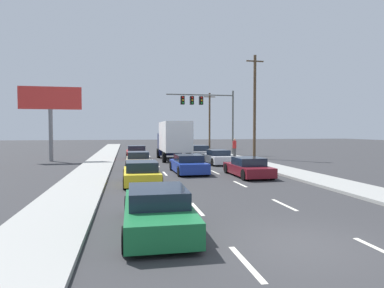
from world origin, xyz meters
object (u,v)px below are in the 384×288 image
Objects in this scene: car_yellow at (141,173)px; car_green at (157,210)px; car_tan at (138,160)px; car_blue at (188,164)px; car_red at (136,153)px; car_maroon at (248,168)px; roadside_billboard at (50,106)px; box_truck at (173,138)px; pedestrian_near_corner at (234,148)px; utility_pole_mid at (255,106)px; utility_pole_far at (210,120)px; car_white at (218,157)px; car_silver at (199,152)px; traffic_signal_mast at (204,106)px.

car_yellow reaches higher than car_green.
car_blue is (3.18, -3.74, 0.00)m from car_tan.
car_red reaches higher than car_blue.
car_maroon is at bearing -34.63° from car_blue.
roadside_billboard is (-14.14, 13.04, 4.52)m from car_maroon.
box_truck reaches higher than car_yellow.
car_tan is 2.19× the size of pedestrian_near_corner.
utility_pole_mid is 19.12m from utility_pole_far.
car_white is (6.76, 9.28, -0.01)m from car_yellow.
car_maroon is 0.64× the size of roadside_billboard.
car_white is 0.60× the size of roadside_billboard.
traffic_signal_mast is (1.31, 3.29, 5.12)m from car_silver.
roadside_billboard is (-19.43, 0.86, -0.25)m from utility_pole_mid.
car_silver is at bearing -111.68° from traffic_signal_mast.
car_tan is at bearing -127.35° from car_silver.
utility_pole_far reaches higher than car_blue.
pedestrian_near_corner reaches higher than car_yellow.
utility_pole_mid is at bearing 61.92° from car_green.
car_yellow is at bearing -124.42° from pedestrian_near_corner.
car_white is 8.41m from utility_pole_mid.
car_white is (6.68, 17.46, -0.00)m from car_green.
roadside_billboard is at bearing 137.32° from car_maroon.
car_blue is at bearing -49.70° from car_tan.
box_truck is at bearing -35.68° from car_red.
traffic_signal_mast reaches higher than car_red.
car_red is 1.05× the size of car_white.
pedestrian_near_corner is (6.41, 1.12, -0.99)m from box_truck.
roadside_billboard reaches higher than car_tan.
utility_pole_mid is at bearing 48.95° from car_blue.
roadside_billboard is 3.64× the size of pedestrian_near_corner.
car_blue is at bearing -75.57° from car_red.
roadside_billboard is at bearing 135.19° from car_blue.
car_white is at bearing -21.15° from roadside_billboard.
car_silver is 1.13× the size of car_white.
car_red is 15.53m from car_maroon.
roadside_billboard is at bearing 116.97° from car_yellow.
utility_pole_mid is at bearing 66.54° from car_maroon.
box_truck is (3.39, -2.43, 1.48)m from car_red.
car_red is 15.94m from car_yellow.
car_tan is 1.00× the size of car_white.
car_red is 9.90m from pedestrian_near_corner.
roadside_billboard is (-11.15, 1.31, 2.99)m from box_truck.
car_yellow is (-0.11, -7.81, 0.00)m from car_tan.
pedestrian_near_corner is at bearing 57.44° from car_blue.
utility_pole_mid is 4.67m from pedestrian_near_corner.
box_truck is 0.98× the size of traffic_signal_mast.
car_tan is 4.91m from car_blue.
utility_pole_far is at bearing 72.02° from car_silver.
utility_pole_far reaches higher than car_red.
car_green is 1.07× the size of car_blue.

